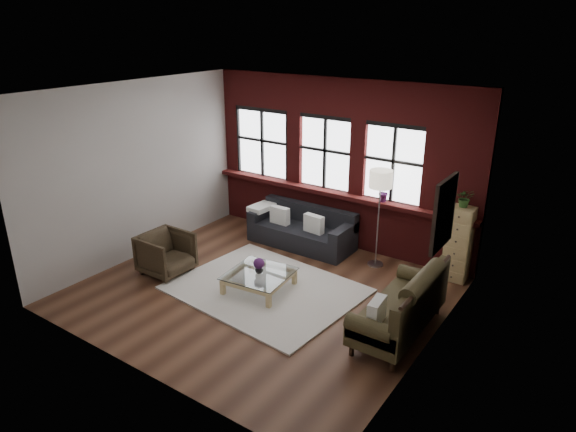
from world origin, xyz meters
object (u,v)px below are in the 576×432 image
Objects in this scene: vase at (259,269)px; floor_lamp at (378,215)px; dark_sofa at (301,227)px; armchair at (166,254)px; coffee_table at (259,282)px; drawer_chest at (459,243)px; vintage_settee at (400,301)px.

floor_lamp is at bearing 59.01° from vase.
dark_sofa is 2.65m from armchair.
drawer_chest is (2.51, 2.25, 0.50)m from coffee_table.
vintage_settee reaches higher than vase.
dark_sofa is 1.69m from floor_lamp.
drawer_chest reaches higher than coffee_table.
drawer_chest reaches higher than vintage_settee.
vase is (0.42, -1.90, 0.01)m from dark_sofa.
vase is at bearing -77.45° from dark_sofa.
floor_lamp reaches higher than dark_sofa.
armchair is 5.84× the size of vase.
vintage_settee is 4.11m from armchair.
dark_sofa reaches higher than armchair.
floor_lamp is at bearing 0.98° from dark_sofa.
armchair is at bearing -140.87° from floor_lamp.
dark_sofa is 2.96m from drawer_chest.
dark_sofa is at bearing 102.55° from vase.
drawer_chest is (0.15, 2.11, 0.14)m from vintage_settee.
dark_sofa is 15.02× the size of vase.
drawer_chest is 1.42m from floor_lamp.
armchair reaches higher than coffee_table.
vintage_settee is 2.12m from drawer_chest.
vintage_settee is at bearing -32.46° from dark_sofa.
vase is 0.11× the size of drawer_chest.
coffee_table is 3.40m from drawer_chest.
armchair is at bearing -119.20° from dark_sofa.
coffee_table is 0.50× the size of floor_lamp.
armchair is 1.78m from coffee_table.
drawer_chest is (2.51, 2.25, 0.26)m from vase.
floor_lamp reaches higher than coffee_table.
coffee_table is 0.23m from vase.
drawer_chest is at bearing 41.95° from vase.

